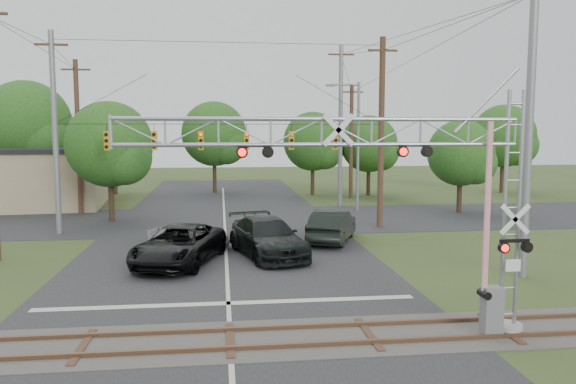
{
  "coord_description": "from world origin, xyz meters",
  "views": [
    {
      "loc": [
        -0.2,
        -13.27,
        5.87
      ],
      "look_at": [
        2.3,
        7.5,
        3.62
      ],
      "focal_mm": 35.0,
      "sensor_mm": 36.0,
      "label": 1
    }
  ],
  "objects": [
    {
      "name": "treeline",
      "position": [
        -2.26,
        35.51,
        5.47
      ],
      "size": [
        56.98,
        22.85,
        10.02
      ],
      "color": "#342417",
      "rests_on": "ground"
    },
    {
      "name": "traffic_signal_span",
      "position": [
        0.91,
        20.0,
        5.68
      ],
      "size": [
        19.34,
        0.36,
        11.5
      ],
      "color": "gray",
      "rests_on": "ground"
    },
    {
      "name": "utility_poles",
      "position": [
        2.34,
        22.46,
        5.84
      ],
      "size": [
        24.33,
        27.76,
        12.47
      ],
      "color": "#3A251B",
      "rests_on": "ground"
    },
    {
      "name": "car_dark",
      "position": [
        1.95,
        12.81,
        0.9
      ],
      "size": [
        3.96,
        6.62,
        1.8
      ],
      "primitive_type": "imported",
      "rotation": [
        0.0,
        0.0,
        0.25
      ],
      "color": "black",
      "rests_on": "ground"
    },
    {
      "name": "streetlight",
      "position": [
        9.7,
        27.3,
        5.3
      ],
      "size": [
        2.53,
        0.26,
        9.48
      ],
      "color": "gray",
      "rests_on": "ground"
    },
    {
      "name": "road_main",
      "position": [
        0.0,
        10.0,
        0.01
      ],
      "size": [
        14.0,
        90.0,
        0.02
      ],
      "primitive_type": "cube",
      "color": "#242426",
      "rests_on": "ground"
    },
    {
      "name": "suv_dark",
      "position": [
        5.68,
        15.86,
        0.85
      ],
      "size": [
        3.61,
        5.47,
        1.7
      ],
      "primitive_type": "imported",
      "rotation": [
        0.0,
        0.0,
        2.76
      ],
      "color": "black",
      "rests_on": "ground"
    },
    {
      "name": "road_cross",
      "position": [
        0.0,
        24.0,
        0.01
      ],
      "size": [
        90.0,
        12.0,
        0.02
      ],
      "primitive_type": "cube",
      "color": "#242426",
      "rests_on": "ground"
    },
    {
      "name": "crossing_gantry",
      "position": [
        4.68,
        1.64,
        4.41
      ],
      "size": [
        11.57,
        0.9,
        7.04
      ],
      "color": "gray",
      "rests_on": "ground"
    },
    {
      "name": "sedan_silver",
      "position": [
        -1.82,
        14.71,
        0.69
      ],
      "size": [
        4.37,
        2.77,
        1.39
      ],
      "primitive_type": "imported",
      "rotation": [
        0.0,
        0.0,
        1.27
      ],
      "color": "#93959A",
      "rests_on": "ground"
    },
    {
      "name": "pickup_black",
      "position": [
        -2.08,
        11.63,
        0.86
      ],
      "size": [
        4.47,
        6.73,
        1.72
      ],
      "primitive_type": "imported",
      "rotation": [
        0.0,
        0.0,
        -0.28
      ],
      "color": "black",
      "rests_on": "ground"
    },
    {
      "name": "railroad_track",
      "position": [
        0.0,
        2.0,
        0.03
      ],
      "size": [
        90.0,
        3.2,
        0.17
      ],
      "color": "#433D3A",
      "rests_on": "ground"
    },
    {
      "name": "ground",
      "position": [
        0.0,
        0.0,
        0.0
      ],
      "size": [
        160.0,
        160.0,
        0.0
      ],
      "primitive_type": "plane",
      "color": "#364620",
      "rests_on": "ground"
    }
  ]
}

